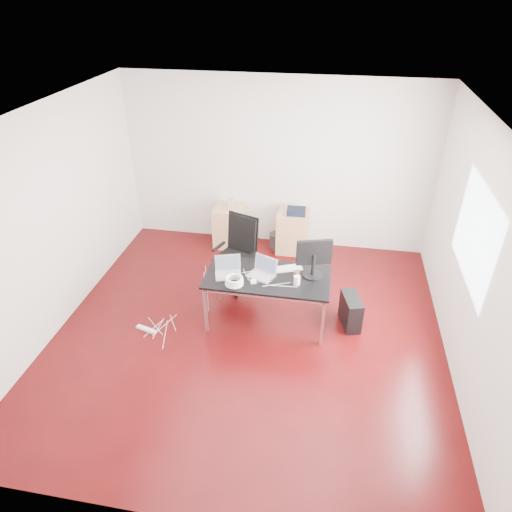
% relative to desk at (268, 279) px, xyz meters
% --- Properties ---
extents(room_shell, '(5.00, 5.00, 5.00)m').
position_rel_desk_xyz_m(room_shell, '(-0.16, -0.28, 0.73)').
color(room_shell, '#3B0608').
rests_on(room_shell, ground).
extents(desk, '(1.60, 0.80, 0.73)m').
position_rel_desk_xyz_m(desk, '(0.00, 0.00, 0.00)').
color(desk, black).
rests_on(desk, ground).
extents(office_chair, '(0.62, 0.63, 1.08)m').
position_rel_desk_xyz_m(office_chair, '(-0.57, 0.78, -0.07)').
color(office_chair, black).
rests_on(office_chair, ground).
extents(filing_cabinet_left, '(0.50, 0.50, 0.70)m').
position_rel_desk_xyz_m(filing_cabinet_left, '(-0.96, 1.95, -0.33)').
color(filing_cabinet_left, tan).
rests_on(filing_cabinet_left, ground).
extents(filing_cabinet_right, '(0.50, 0.50, 0.70)m').
position_rel_desk_xyz_m(filing_cabinet_right, '(0.12, 1.95, -0.33)').
color(filing_cabinet_right, tan).
rests_on(filing_cabinet_right, ground).
extents(pc_tower, '(0.31, 0.49, 0.44)m').
position_rel_desk_xyz_m(pc_tower, '(1.10, 0.12, -0.46)').
color(pc_tower, black).
rests_on(pc_tower, ground).
extents(wastebasket, '(0.31, 0.31, 0.28)m').
position_rel_desk_xyz_m(wastebasket, '(-0.14, 1.94, -0.54)').
color(wastebasket, black).
rests_on(wastebasket, ground).
extents(power_strip, '(0.30, 0.14, 0.04)m').
position_rel_desk_xyz_m(power_strip, '(-1.55, -0.49, -0.66)').
color(power_strip, white).
rests_on(power_strip, ground).
extents(laptop_left, '(0.39, 0.34, 0.23)m').
position_rel_desk_xyz_m(laptop_left, '(-0.51, -0.04, 0.11)').
color(laptop_left, silver).
rests_on(laptop_left, desk).
extents(laptop_right, '(0.40, 0.36, 0.23)m').
position_rel_desk_xyz_m(laptop_right, '(-0.07, 0.01, 0.11)').
color(laptop_right, silver).
rests_on(laptop_right, desk).
extents(monitor, '(0.45, 0.26, 0.51)m').
position_rel_desk_xyz_m(monitor, '(0.56, 0.13, 0.34)').
color(monitor, black).
rests_on(monitor, desk).
extents(keyboard, '(0.46, 0.29, 0.02)m').
position_rel_desk_xyz_m(keyboard, '(0.20, 0.19, 0.06)').
color(keyboard, white).
rests_on(keyboard, desk).
extents(cup_white, '(0.08, 0.08, 0.12)m').
position_rel_desk_xyz_m(cup_white, '(0.38, -0.11, 0.11)').
color(cup_white, white).
rests_on(cup_white, desk).
extents(cup_brown, '(0.09, 0.09, 0.10)m').
position_rel_desk_xyz_m(cup_brown, '(0.36, 0.03, 0.10)').
color(cup_brown, brown).
rests_on(cup_brown, desk).
extents(cable_coil, '(0.24, 0.24, 0.11)m').
position_rel_desk_xyz_m(cable_coil, '(-0.38, -0.26, 0.11)').
color(cable_coil, white).
rests_on(cable_coil, desk).
extents(power_adapter, '(0.09, 0.09, 0.03)m').
position_rel_desk_xyz_m(power_adapter, '(-0.16, -0.17, 0.07)').
color(power_adapter, white).
rests_on(power_adapter, desk).
extents(speaker, '(0.09, 0.08, 0.18)m').
position_rel_desk_xyz_m(speaker, '(-0.92, 1.92, 0.11)').
color(speaker, '#9E9E9E').
rests_on(speaker, filing_cabinet_left).
extents(navy_garment, '(0.31, 0.26, 0.09)m').
position_rel_desk_xyz_m(navy_garment, '(0.17, 1.91, 0.07)').
color(navy_garment, black).
rests_on(navy_garment, filing_cabinet_right).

